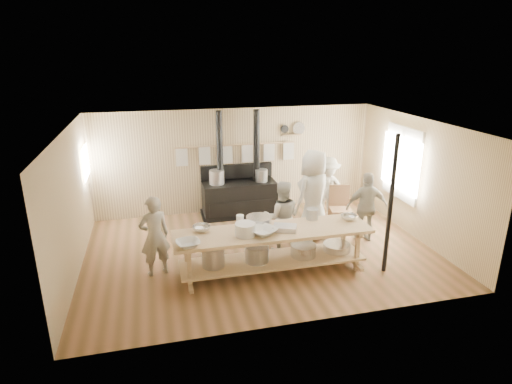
% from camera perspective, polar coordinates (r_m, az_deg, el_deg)
% --- Properties ---
extents(ground, '(7.00, 7.00, 0.00)m').
position_cam_1_polar(ground, '(8.90, 0.58, -7.86)').
color(ground, brown).
rests_on(ground, ground).
extents(room_shell, '(7.00, 7.00, 7.00)m').
position_cam_1_polar(room_shell, '(8.31, 0.62, 2.21)').
color(room_shell, tan).
rests_on(room_shell, ground).
extents(window_right, '(0.09, 1.50, 1.65)m').
position_cam_1_polar(window_right, '(10.25, 18.90, 3.67)').
color(window_right, beige).
rests_on(window_right, ground).
extents(left_opening, '(0.00, 0.90, 0.90)m').
position_cam_1_polar(left_opening, '(10.11, -21.76, 3.72)').
color(left_opening, white).
rests_on(left_opening, ground).
extents(stove, '(1.90, 0.75, 2.60)m').
position_cam_1_polar(stove, '(10.61, -2.29, -0.36)').
color(stove, black).
rests_on(stove, ground).
extents(towel_rail, '(3.00, 0.04, 0.47)m').
position_cam_1_polar(towel_rail, '(10.59, -2.64, 5.47)').
color(towel_rail, tan).
rests_on(towel_rail, ground).
extents(back_wall_shelf, '(0.63, 0.14, 0.32)m').
position_cam_1_polar(back_wall_shelf, '(10.90, 4.93, 8.16)').
color(back_wall_shelf, tan).
rests_on(back_wall_shelf, ground).
extents(prep_table, '(3.60, 0.90, 0.85)m').
position_cam_1_polar(prep_table, '(7.89, 2.17, -7.31)').
color(prep_table, tan).
rests_on(prep_table, ground).
extents(support_post, '(0.08, 0.08, 2.60)m').
position_cam_1_polar(support_post, '(8.00, 17.49, -1.77)').
color(support_post, black).
rests_on(support_post, ground).
extents(cook_far_left, '(0.63, 0.49, 1.52)m').
position_cam_1_polar(cook_far_left, '(7.95, -13.36, -5.74)').
color(cook_far_left, '#B5B1A0').
rests_on(cook_far_left, ground).
extents(cook_left, '(0.83, 0.71, 1.50)m').
position_cam_1_polar(cook_left, '(8.63, 3.44, -3.31)').
color(cook_left, '#B5B1A0').
rests_on(cook_left, ground).
extents(cook_center, '(1.15, 1.03, 1.98)m').
position_cam_1_polar(cook_center, '(9.20, 7.62, -0.45)').
color(cook_center, '#B5B1A0').
rests_on(cook_center, ground).
extents(cook_right, '(0.94, 0.52, 1.52)m').
position_cam_1_polar(cook_right, '(9.41, 14.55, -1.94)').
color(cook_right, '#B5B1A0').
rests_on(cook_right, ground).
extents(cook_by_window, '(1.12, 0.79, 1.59)m').
position_cam_1_polar(cook_by_window, '(10.25, 9.44, 0.30)').
color(cook_by_window, '#B5B1A0').
rests_on(cook_by_window, ground).
extents(chair, '(0.55, 0.55, 1.00)m').
position_cam_1_polar(chair, '(10.02, 11.10, -3.25)').
color(chair, '#4F321F').
rests_on(chair, ground).
extents(bowl_white_a, '(0.46, 0.46, 0.10)m').
position_cam_1_polar(bowl_white_a, '(7.22, -9.05, -6.82)').
color(bowl_white_a, white).
rests_on(bowl_white_a, prep_table).
extents(bowl_steel_a, '(0.44, 0.44, 0.10)m').
position_cam_1_polar(bowl_steel_a, '(7.76, -7.27, -4.84)').
color(bowl_steel_a, silver).
rests_on(bowl_steel_a, prep_table).
extents(bowl_white_b, '(0.64, 0.64, 0.11)m').
position_cam_1_polar(bowl_white_b, '(7.56, 0.93, -5.27)').
color(bowl_white_b, white).
rests_on(bowl_white_b, prep_table).
extents(bowl_steel_b, '(0.37, 0.37, 0.10)m').
position_cam_1_polar(bowl_steel_b, '(8.38, 12.26, -3.32)').
color(bowl_steel_b, silver).
rests_on(bowl_steel_b, prep_table).
extents(roasting_pan, '(0.49, 0.42, 0.09)m').
position_cam_1_polar(roasting_pan, '(7.75, 3.87, -4.80)').
color(roasting_pan, '#B2B2B7').
rests_on(roasting_pan, prep_table).
extents(mixing_bowl_large, '(0.51, 0.51, 0.15)m').
position_cam_1_polar(mixing_bowl_large, '(7.98, 0.38, -3.81)').
color(mixing_bowl_large, silver).
rests_on(mixing_bowl_large, prep_table).
extents(bucket_galv, '(0.28, 0.28, 0.21)m').
position_cam_1_polar(bucket_galv, '(8.27, 7.51, -2.92)').
color(bucket_galv, gray).
rests_on(bucket_galv, prep_table).
extents(deep_bowl_enamel, '(0.42, 0.42, 0.23)m').
position_cam_1_polar(deep_bowl_enamel, '(7.50, -1.44, -5.02)').
color(deep_bowl_enamel, white).
rests_on(deep_bowl_enamel, prep_table).
extents(pitcher, '(0.16, 0.16, 0.21)m').
position_cam_1_polar(pitcher, '(7.89, -2.14, -3.84)').
color(pitcher, white).
rests_on(pitcher, prep_table).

